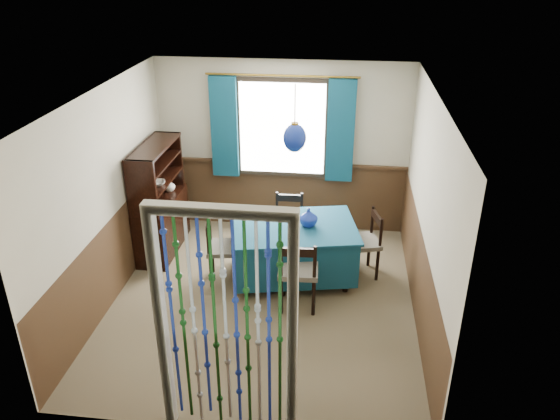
# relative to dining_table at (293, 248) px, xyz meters

# --- Properties ---
(floor) EXTENTS (4.00, 4.00, 0.00)m
(floor) POSITION_rel_dining_table_xyz_m (-0.31, -0.56, -0.43)
(floor) COLOR brown
(floor) RESTS_ON ground
(ceiling) EXTENTS (4.00, 4.00, 0.00)m
(ceiling) POSITION_rel_dining_table_xyz_m (-0.31, -0.56, 2.07)
(ceiling) COLOR silver
(ceiling) RESTS_ON ground
(wall_back) EXTENTS (3.60, 0.00, 3.60)m
(wall_back) POSITION_rel_dining_table_xyz_m (-0.31, 1.44, 0.82)
(wall_back) COLOR #B9AF97
(wall_back) RESTS_ON ground
(wall_front) EXTENTS (3.60, 0.00, 3.60)m
(wall_front) POSITION_rel_dining_table_xyz_m (-0.31, -2.56, 0.82)
(wall_front) COLOR #B9AF97
(wall_front) RESTS_ON ground
(wall_left) EXTENTS (0.00, 4.00, 4.00)m
(wall_left) POSITION_rel_dining_table_xyz_m (-2.11, -0.56, 0.82)
(wall_left) COLOR #B9AF97
(wall_left) RESTS_ON ground
(wall_right) EXTENTS (0.00, 4.00, 4.00)m
(wall_right) POSITION_rel_dining_table_xyz_m (1.49, -0.56, 0.82)
(wall_right) COLOR #B9AF97
(wall_right) RESTS_ON ground
(wainscot_back) EXTENTS (3.60, 0.00, 3.60)m
(wainscot_back) POSITION_rel_dining_table_xyz_m (-0.31, 1.43, 0.07)
(wainscot_back) COLOR #3E2817
(wainscot_back) RESTS_ON ground
(wainscot_front) EXTENTS (3.60, 0.00, 3.60)m
(wainscot_front) POSITION_rel_dining_table_xyz_m (-0.31, -2.54, 0.07)
(wainscot_front) COLOR #3E2817
(wainscot_front) RESTS_ON ground
(wainscot_left) EXTENTS (0.00, 4.00, 4.00)m
(wainscot_left) POSITION_rel_dining_table_xyz_m (-2.09, -0.56, 0.07)
(wainscot_left) COLOR #3E2817
(wainscot_left) RESTS_ON ground
(wainscot_right) EXTENTS (0.00, 4.00, 4.00)m
(wainscot_right) POSITION_rel_dining_table_xyz_m (1.48, -0.56, 0.07)
(wainscot_right) COLOR #3E2817
(wainscot_right) RESTS_ON ground
(window) EXTENTS (1.32, 0.12, 1.42)m
(window) POSITION_rel_dining_table_xyz_m (-0.31, 1.39, 1.12)
(window) COLOR black
(window) RESTS_ON wall_back
(doorway) EXTENTS (1.16, 0.12, 2.18)m
(doorway) POSITION_rel_dining_table_xyz_m (-0.31, -2.50, 0.62)
(doorway) COLOR silver
(doorway) RESTS_ON ground
(dining_table) EXTENTS (1.73, 1.36, 0.74)m
(dining_table) POSITION_rel_dining_table_xyz_m (0.00, 0.00, 0.00)
(dining_table) COLOR #103C52
(dining_table) RESTS_ON floor
(chair_near) EXTENTS (0.47, 0.45, 0.92)m
(chair_near) POSITION_rel_dining_table_xyz_m (0.12, -0.64, 0.06)
(chair_near) COLOR black
(chair_near) RESTS_ON floor
(chair_far) EXTENTS (0.43, 0.41, 0.85)m
(chair_far) POSITION_rel_dining_table_xyz_m (-0.13, 0.62, 0.02)
(chair_far) COLOR black
(chair_far) RESTS_ON floor
(chair_left) EXTENTS (0.46, 0.48, 0.85)m
(chair_left) POSITION_rel_dining_table_xyz_m (-0.89, -0.16, 0.02)
(chair_left) COLOR black
(chair_left) RESTS_ON floor
(chair_right) EXTENTS (0.52, 0.53, 0.88)m
(chair_right) POSITION_rel_dining_table_xyz_m (0.89, 0.19, 0.03)
(chair_right) COLOR black
(chair_right) RESTS_ON floor
(sideboard) EXTENTS (0.42, 1.18, 1.54)m
(sideboard) POSITION_rel_dining_table_xyz_m (-1.88, 0.50, 0.12)
(sideboard) COLOR black
(sideboard) RESTS_ON floor
(pendant_lamp) EXTENTS (0.27, 0.27, 0.78)m
(pendant_lamp) POSITION_rel_dining_table_xyz_m (0.00, -0.00, 1.45)
(pendant_lamp) COLOR olive
(pendant_lamp) RESTS_ON ceiling
(vase_table) EXTENTS (0.22, 0.22, 0.22)m
(vase_table) POSITION_rel_dining_table_xyz_m (0.18, 0.03, 0.42)
(vase_table) COLOR navy
(vase_table) RESTS_ON dining_table
(bowl_shelf) EXTENTS (0.29, 0.29, 0.06)m
(bowl_shelf) POSITION_rel_dining_table_xyz_m (-1.82, 0.34, 0.65)
(bowl_shelf) COLOR beige
(bowl_shelf) RESTS_ON sideboard
(vase_sideboard) EXTENTS (0.19, 0.19, 0.18)m
(vase_sideboard) POSITION_rel_dining_table_xyz_m (-1.82, 0.80, 0.43)
(vase_sideboard) COLOR beige
(vase_sideboard) RESTS_ON sideboard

